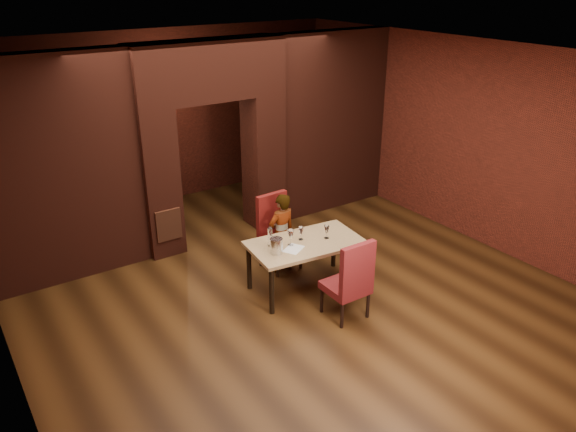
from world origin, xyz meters
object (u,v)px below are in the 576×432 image
object	(u,v)px
chair_near	(346,277)
chair_far	(280,233)
person_seated	(282,233)
potted_plant	(314,241)
water_bottle	(270,236)
dining_table	(305,265)
wine_glass_c	(327,232)
wine_glass_b	(301,233)
wine_bucket	(276,246)
wine_glass_a	(291,238)

from	to	relation	value
chair_near	chair_far	bearing A→B (deg)	-89.97
chair_near	person_seated	distance (m)	1.45
potted_plant	person_seated	bearing A→B (deg)	-165.24
water_bottle	potted_plant	size ratio (longest dim) A/B	0.72
person_seated	water_bottle	world-z (taller)	person_seated
dining_table	wine_glass_c	world-z (taller)	wine_glass_c
dining_table	person_seated	bearing A→B (deg)	95.03
chair_far	wine_glass_b	distance (m)	0.66
wine_glass_c	potted_plant	world-z (taller)	wine_glass_c
dining_table	chair_far	bearing A→B (deg)	92.26
chair_near	person_seated	xyz separation A→B (m)	(-0.02, 1.45, 0.05)
chair_near	potted_plant	world-z (taller)	chair_near
wine_glass_b	dining_table	bearing A→B (deg)	-85.89
wine_glass_b	potted_plant	bearing A→B (deg)	42.85
chair_far	person_seated	world-z (taller)	person_seated
chair_near	water_bottle	world-z (taller)	chair_near
wine_glass_c	wine_bucket	world-z (taller)	wine_bucket
potted_plant	wine_glass_c	bearing A→B (deg)	-117.15
dining_table	wine_glass_a	xyz separation A→B (m)	(-0.23, 0.03, 0.48)
person_seated	wine_glass_b	size ratio (longest dim) A/B	6.51
wine_glass_c	wine_bucket	xyz separation A→B (m)	(-0.82, 0.02, 0.01)
wine_glass_b	wine_glass_c	distance (m)	0.36
chair_near	person_seated	world-z (taller)	person_seated
chair_near	water_bottle	bearing A→B (deg)	-63.51
chair_far	wine_glass_a	xyz separation A→B (m)	(-0.27, -0.67, 0.28)
dining_table	water_bottle	size ratio (longest dim) A/B	5.62
person_seated	water_bottle	size ratio (longest dim) A/B	4.44
dining_table	wine_glass_c	bearing A→B (deg)	-5.78
wine_bucket	potted_plant	bearing A→B (deg)	34.12
dining_table	chair_near	xyz separation A→B (m)	(0.04, -0.83, 0.19)
dining_table	chair_far	size ratio (longest dim) A/B	1.37
chair_near	wine_bucket	bearing A→B (deg)	-54.95
wine_glass_b	wine_glass_c	bearing A→B (deg)	-27.31
wine_glass_c	wine_glass_b	bearing A→B (deg)	152.69
wine_glass_c	water_bottle	world-z (taller)	water_bottle
wine_bucket	water_bottle	xyz separation A→B (m)	(0.05, 0.23, 0.03)
person_seated	chair_near	bearing A→B (deg)	86.94
person_seated	potted_plant	world-z (taller)	person_seated
dining_table	chair_far	world-z (taller)	chair_far
wine_bucket	potted_plant	distance (m)	1.66
wine_glass_c	wine_glass_a	bearing A→B (deg)	169.93
wine_glass_b	water_bottle	size ratio (longest dim) A/B	0.68
wine_glass_a	water_bottle	distance (m)	0.28
water_bottle	potted_plant	xyz separation A→B (m)	(1.22, 0.63, -0.67)
wine_glass_b	wine_glass_c	size ratio (longest dim) A/B	0.97
person_seated	wine_glass_b	bearing A→B (deg)	83.78
person_seated	wine_bucket	distance (m)	0.87
dining_table	water_bottle	distance (m)	0.70
person_seated	potted_plant	xyz separation A→B (m)	(0.75, 0.20, -0.42)
wine_bucket	wine_glass_a	bearing A→B (deg)	15.14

